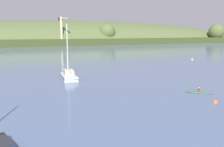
{
  "coord_description": "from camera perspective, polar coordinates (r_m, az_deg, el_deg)",
  "views": [
    {
      "loc": [
        -20.53,
        -4.1,
        9.09
      ],
      "look_at": [
        -2.51,
        36.02,
        1.92
      ],
      "focal_mm": 40.07,
      "sensor_mm": 36.0,
      "label": 1
    }
  ],
  "objects": [
    {
      "name": "far_shoreline_hill",
      "position": [
        235.33,
        -8.91,
        7.01
      ],
      "size": [
        504.76,
        108.65,
        39.97
      ],
      "rotation": [
        0.0,
        0.0,
        0.01
      ],
      "color": "#35401E",
      "rests_on": "ground"
    },
    {
      "name": "dockside_crane",
      "position": [
        190.85,
        -11.41,
        9.32
      ],
      "size": [
        4.77,
        12.87,
        20.67
      ],
      "rotation": [
        0.0,
        0.0,
        4.89
      ],
      "color": "#4C4C51",
      "rests_on": "ground"
    },
    {
      "name": "sailboat_midwater_white",
      "position": [
        51.17,
        -9.96,
        -0.75
      ],
      "size": [
        3.43,
        8.18,
        12.0
      ],
      "rotation": [
        0.0,
        0.0,
        1.46
      ],
      "color": "#ADB2BC",
      "rests_on": "ground"
    },
    {
      "name": "canoe_with_paddler",
      "position": [
        40.48,
        19.19,
        -4.1
      ],
      "size": [
        3.38,
        3.33,
        1.02
      ],
      "rotation": [
        0.0,
        0.0,
        5.51
      ],
      "color": "#33663D",
      "rests_on": "ground"
    },
    {
      "name": "mooring_buoy_foreground",
      "position": [
        36.01,
        22.44,
        -6.08
      ],
      "size": [
        0.68,
        0.68,
        0.76
      ],
      "color": "#EA5B19",
      "rests_on": "ground"
    },
    {
      "name": "mooring_buoy_off_fishing_boat",
      "position": [
        90.1,
        17.82,
        3.03
      ],
      "size": [
        0.77,
        0.77,
        0.85
      ],
      "color": "yellow",
      "rests_on": "ground"
    }
  ]
}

